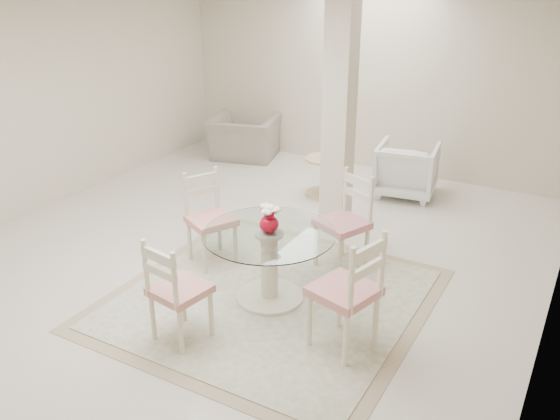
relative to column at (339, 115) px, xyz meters
The scene contains 13 objects.
ground 1.94m from the column, 111.04° to the right, with size 7.00×7.00×0.00m, color silver.
room_shell 1.48m from the column, 111.04° to the right, with size 6.02×7.02×2.71m.
column is the anchor object (origin of this frame).
area_rug 2.29m from the column, 84.90° to the right, with size 2.81×2.81×0.02m.
dining_table 2.10m from the column, 84.90° to the right, with size 1.22×1.22×0.70m.
red_vase 1.92m from the column, 84.87° to the right, with size 0.21×0.19×0.27m.
dining_chair_east 2.58m from the column, 62.85° to the right, with size 0.58×0.58×1.18m.
dining_chair_north 1.28m from the column, 59.38° to the right, with size 0.59×0.59×1.12m.
dining_chair_west 1.85m from the column, 117.99° to the right, with size 0.59×0.59×1.09m.
dining_chair_south 2.92m from the column, 93.66° to the right, with size 0.48×0.48×1.05m.
recliner_taupe 3.04m from the column, 145.18° to the left, with size 1.02×0.89×0.66m, color gray.
armchair_white 1.74m from the column, 72.92° to the left, with size 0.77×0.79×0.72m, color white.
side_table 1.47m from the column, 123.77° to the left, with size 0.51×0.51×0.53m.
Camera 1 is at (3.12, -4.70, 3.02)m, focal length 38.00 mm.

